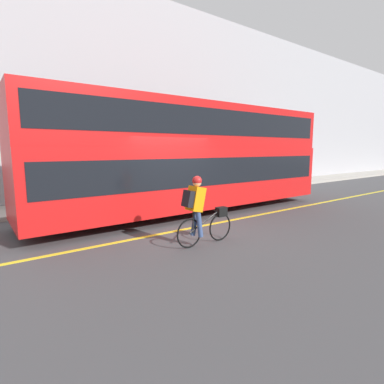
{
  "coord_description": "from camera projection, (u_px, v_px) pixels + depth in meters",
  "views": [
    {
      "loc": [
        -4.58,
        -6.47,
        2.17
      ],
      "look_at": [
        0.27,
        0.07,
        1.0
      ],
      "focal_mm": 28.0,
      "sensor_mm": 36.0,
      "label": 1
    }
  ],
  "objects": [
    {
      "name": "street_sign_post",
      "position": [
        60.0,
        166.0,
        10.68
      ],
      "size": [
        0.36,
        0.09,
        2.56
      ],
      "color": "#59595B",
      "rests_on": "sidewalk_curb"
    },
    {
      "name": "ground_plane",
      "position": [
        185.0,
        229.0,
        8.16
      ],
      "size": [
        80.0,
        80.0,
        0.0
      ],
      "primitive_type": "plane",
      "color": "#424244"
    },
    {
      "name": "cyclist_on_bike",
      "position": [
        200.0,
        208.0,
        6.68
      ],
      "size": [
        1.57,
        0.32,
        1.59
      ],
      "color": "black",
      "rests_on": "ground_plane"
    },
    {
      "name": "building_facade",
      "position": [
        98.0,
        93.0,
        12.53
      ],
      "size": [
        60.0,
        0.3,
        9.01
      ],
      "color": "#9E9EA3",
      "rests_on": "ground_plane"
    },
    {
      "name": "bus",
      "position": [
        191.0,
        154.0,
        10.12
      ],
      "size": [
        10.72,
        2.47,
        3.63
      ],
      "color": "black",
      "rests_on": "ground_plane"
    },
    {
      "name": "sidewalk_curb",
      "position": [
        114.0,
        201.0,
        12.17
      ],
      "size": [
        60.0,
        2.21,
        0.14
      ],
      "color": "#A8A399",
      "rests_on": "ground_plane"
    },
    {
      "name": "road_center_line",
      "position": [
        185.0,
        229.0,
        8.17
      ],
      "size": [
        50.0,
        0.14,
        0.01
      ],
      "primitive_type": "cube",
      "color": "yellow",
      "rests_on": "ground_plane"
    }
  ]
}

